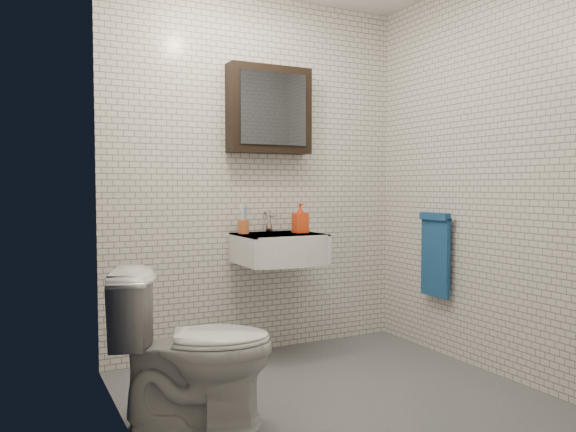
{
  "coord_description": "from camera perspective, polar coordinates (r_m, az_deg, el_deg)",
  "views": [
    {
      "loc": [
        -1.6,
        -2.63,
        1.17
      ],
      "look_at": [
        -0.05,
        0.45,
        0.99
      ],
      "focal_mm": 35.0,
      "sensor_mm": 36.0,
      "label": 1
    }
  ],
  "objects": [
    {
      "name": "towel_rail",
      "position": [
        4.01,
        14.74,
        -3.45
      ],
      "size": [
        0.09,
        0.3,
        0.58
      ],
      "color": "silver",
      "rests_on": "room_shell"
    },
    {
      "name": "faucet",
      "position": [
        3.93,
        -1.9,
        -0.65
      ],
      "size": [
        0.06,
        0.2,
        0.15
      ],
      "color": "silver",
      "rests_on": "washbasin"
    },
    {
      "name": "washbasin",
      "position": [
        3.77,
        -0.64,
        -3.27
      ],
      "size": [
        0.55,
        0.5,
        0.2
      ],
      "color": "white",
      "rests_on": "room_shell"
    },
    {
      "name": "room_shell",
      "position": [
        3.09,
        4.56,
        8.52
      ],
      "size": [
        2.22,
        2.02,
        2.51
      ],
      "color": "silver",
      "rests_on": "ground"
    },
    {
      "name": "mirror_cabinet",
      "position": [
        3.96,
        -1.9,
        10.72
      ],
      "size": [
        0.6,
        0.15,
        0.6
      ],
      "color": "black",
      "rests_on": "room_shell"
    },
    {
      "name": "soap_bottle",
      "position": [
        3.86,
        1.25,
        -0.21
      ],
      "size": [
        0.1,
        0.1,
        0.2
      ],
      "primitive_type": "imported",
      "rotation": [
        0.0,
        0.0,
        -0.04
      ],
      "color": "#DD4D17",
      "rests_on": "washbasin"
    },
    {
      "name": "ground",
      "position": [
        3.29,
        4.45,
        -17.7
      ],
      "size": [
        2.2,
        2.0,
        0.01
      ],
      "primitive_type": "cube",
      "color": "#4D4F55",
      "rests_on": "ground"
    },
    {
      "name": "toilet",
      "position": [
        2.82,
        -9.5,
        -13.09
      ],
      "size": [
        0.86,
        0.65,
        0.78
      ],
      "primitive_type": "imported",
      "rotation": [
        0.0,
        0.0,
        1.25
      ],
      "color": "silver",
      "rests_on": "ground"
    },
    {
      "name": "toothbrush_cup",
      "position": [
        3.81,
        -4.56,
        -1.02
      ],
      "size": [
        0.08,
        0.08,
        0.21
      ],
      "rotation": [
        0.0,
        0.0,
        -0.03
      ],
      "color": "#C76131",
      "rests_on": "washbasin"
    }
  ]
}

